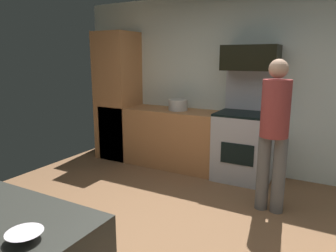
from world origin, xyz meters
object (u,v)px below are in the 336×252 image
microwave (250,58)px  stock_pot (178,105)px  mixing_bowl_small (25,236)px  person_cook (274,129)px  oven_range (244,143)px

microwave → stock_pot: 1.26m
microwave → mixing_bowl_small: (-0.04, -3.53, -0.77)m
microwave → stock_pot: bearing=-175.6°
microwave → person_cook: 1.28m
mixing_bowl_small → stock_pot: 3.60m
person_cook → stock_pot: person_cook is taller
microwave → stock_pot: (-1.05, -0.08, -0.70)m
person_cook → oven_range: bearing=122.9°
mixing_bowl_small → person_cook: bearing=77.9°
oven_range → microwave: microwave is taller
stock_pot → oven_range: bearing=-0.3°
mixing_bowl_small → stock_pot: stock_pot is taller
person_cook → stock_pot: bearing=152.6°
oven_range → stock_pot: size_ratio=5.17×
mixing_bowl_small → stock_pot: (-1.01, 3.45, 0.06)m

